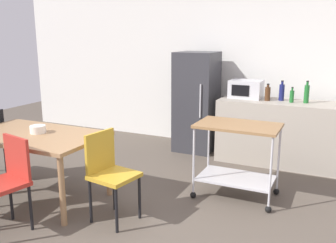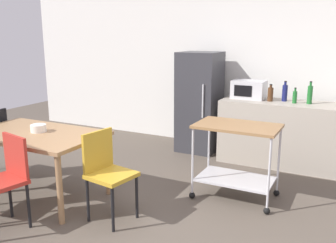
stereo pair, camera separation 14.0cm
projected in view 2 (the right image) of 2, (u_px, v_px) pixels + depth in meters
name	position (u px, v px, depth m)	size (l,w,h in m)	color
ground_plane	(142.00, 237.00, 3.42)	(12.00, 12.00, 0.00)	brown
back_wall	(245.00, 58.00, 5.86)	(8.40, 0.12, 2.90)	silver
kitchen_counter	(293.00, 135.00, 5.17)	(2.00, 0.64, 0.90)	#A89E8E
dining_table	(36.00, 139.00, 4.15)	(1.50, 0.90, 0.75)	#A37A51
chair_mustard	(107.00, 169.00, 3.66)	(0.46, 0.46, 0.89)	gold
chair_red	(6.00, 176.00, 3.49)	(0.48, 0.48, 0.89)	#B72D23
refrigerator	(200.00, 102.00, 5.82)	(0.60, 0.63, 1.55)	#333338
kitchen_cart	(237.00, 149.00, 4.12)	(0.91, 0.57, 0.85)	olive
microwave	(249.00, 89.00, 5.39)	(0.46, 0.35, 0.26)	silver
bottle_wine	(270.00, 94.00, 5.17)	(0.08, 0.08, 0.24)	#4C2D19
bottle_hot_sauce	(285.00, 93.00, 5.16)	(0.07, 0.07, 0.28)	navy
bottle_vinegar	(295.00, 97.00, 5.02)	(0.06, 0.06, 0.21)	#1E6628
bottle_sparkling_water	(310.00, 94.00, 4.96)	(0.07, 0.07, 0.30)	#1E6628
fruit_bowl	(38.00, 128.00, 4.14)	(0.17, 0.17, 0.08)	white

